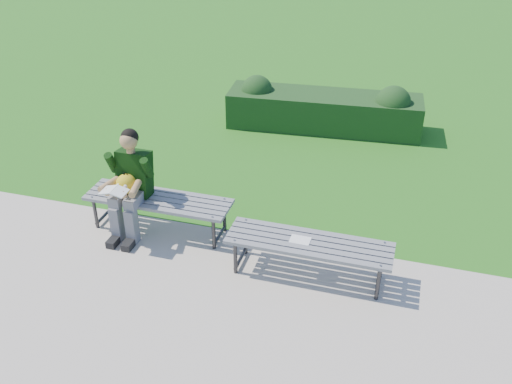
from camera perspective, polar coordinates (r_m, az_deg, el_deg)
ground at (r=7.14m, az=-2.65°, el=-4.00°), size 80.00×80.00×0.00m
walkway at (r=5.88m, az=-8.29°, el=-13.25°), size 30.00×3.50×0.02m
hedge at (r=9.80m, az=6.90°, el=8.26°), size 3.29×1.07×0.86m
bench_left at (r=7.03m, az=-9.75°, el=-0.99°), size 1.80×0.50×0.46m
bench_right at (r=6.21m, az=5.32°, el=-5.38°), size 1.80×0.50×0.46m
seated_boy at (r=6.94m, az=-12.53°, el=1.09°), size 0.56×0.76×1.31m
paper_sheet at (r=6.19m, az=4.44°, el=-4.80°), size 0.22×0.16×0.01m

